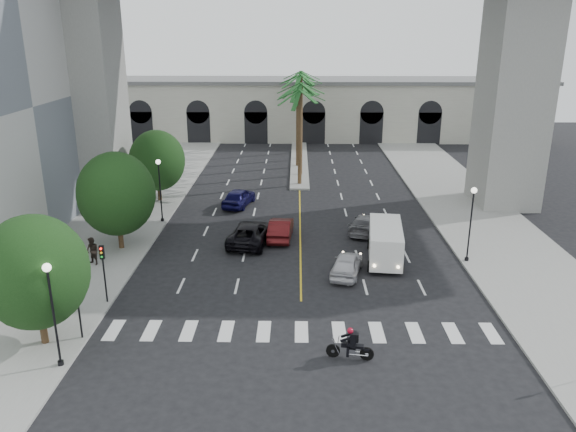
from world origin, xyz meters
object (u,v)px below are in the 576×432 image
Objects in this scene: cargo_van at (385,242)px; pedestrian_b at (93,251)px; car_b at (281,229)px; car_e at (239,197)px; lamp_post_left_far at (160,185)px; lamp_post_right at (471,218)px; traffic_signal_near at (77,296)px; traffic_signal_far at (103,264)px; lamp_post_left_near at (52,306)px; motorcycle_rider at (352,345)px; car_a at (347,264)px; car_d at (365,224)px; car_c at (251,233)px.

cargo_van reaches higher than pedestrian_b.
pedestrian_b reaches higher than car_b.
car_e is 16.90m from cargo_van.
lamp_post_left_far and lamp_post_right have the same top height.
lamp_post_left_far is at bearing 90.31° from traffic_signal_near.
lamp_post_left_far is at bearing 90.40° from traffic_signal_far.
lamp_post_left_near is 0.89× the size of cargo_van.
cargo_van is (3.41, 12.24, 0.62)m from motorcycle_rider.
car_b is 8.48m from cargo_van.
car_a is at bearing 127.59° from car_b.
lamp_post_right is 1.47× the size of traffic_signal_near.
car_d is at bearing 90.47° from motorcycle_rider.
car_d is at bearing -90.89° from car_a.
traffic_signal_far is 14.87m from motorcycle_rider.
car_c is at bearing 35.06° from car_d.
car_b is (-3.90, 16.51, 0.02)m from motorcycle_rider.
lamp_post_left_far is 1.47× the size of traffic_signal_near.
traffic_signal_near is (0.10, 2.50, -0.71)m from lamp_post_left_near.
car_c is at bearing 64.95° from lamp_post_left_near.
motorcycle_rider is 16.96m from car_b.
lamp_post_left_near reaches higher than car_e.
cargo_van is (17.21, -7.77, -1.84)m from lamp_post_left_far.
car_a reaches higher than car_d.
lamp_post_left_near is 1.11× the size of car_d.
pedestrian_b is (-25.35, -1.11, -2.11)m from lamp_post_right.
lamp_post_right is 0.93× the size of car_c.
lamp_post_left_near reaches higher than cargo_van.
pedestrian_b is (-8.43, -13.87, 0.29)m from car_e.
traffic_signal_far reaches higher than pedestrian_b.
lamp_post_left_far is 14.52m from traffic_signal_far.
car_b is at bearing 129.86° from car_e.
cargo_van is at bearing 177.63° from lamp_post_right.
lamp_post_right is at bearing 62.22° from motorcycle_rider.
car_e reaches higher than car_d.
traffic_signal_far is 0.61× the size of cargo_van.
motorcycle_rider is (13.70, -5.51, -1.75)m from traffic_signal_far.
motorcycle_rider is 0.48× the size of car_d.
motorcycle_rider is 0.38× the size of cargo_van.
lamp_post_left_near reaches higher than traffic_signal_far.
car_c is at bearing 120.62° from motorcycle_rider.
car_a is at bearing 24.10° from pedestrian_b.
traffic_signal_near reaches higher than car_c.
traffic_signal_near is 13.89m from motorcycle_rider.
lamp_post_left_far reaches higher than car_c.
traffic_signal_far is at bearing 30.71° from car_a.
motorcycle_rider is 0.40× the size of car_c.
car_e reaches higher than car_b.
traffic_signal_near and traffic_signal_far have the same top height.
lamp_post_right is 2.80× the size of pedestrian_b.
car_a is (14.39, -10.15, -2.49)m from lamp_post_left_far.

